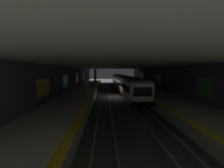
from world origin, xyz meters
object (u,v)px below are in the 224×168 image
Objects in this scene: bench_left_far at (141,82)px; person_standing_far at (141,83)px; bench_left_mid at (152,85)px; person_waiting_near at (152,85)px; bench_right_mid at (71,89)px; pillar_near at (87,83)px; person_boarding at (87,81)px; bench_right_far at (82,82)px; pillar_far at (95,78)px; bench_left_near at (164,89)px; metro_train at (122,82)px; person_walking_mid at (152,89)px; bench_right_near at (59,95)px; trash_bin at (181,97)px.

bench_left_far is 8.96m from person_standing_far.
person_waiting_near is (-2.79, 1.01, 0.39)m from bench_left_mid.
bench_right_mid is 16.26m from person_standing_far.
pillar_near reaches higher than person_boarding.
bench_right_far is 1.00× the size of person_boarding.
pillar_far reaches higher than bench_left_near.
metro_train is at bearing -48.44° from bench_right_mid.
pillar_near is at bearing -154.65° from bench_right_mid.
bench_right_mid is at bearing 98.08° from person_waiting_near.
bench_left_mid is (-0.84, -12.88, -1.75)m from pillar_far.
bench_left_near is 16.71m from bench_left_far.
person_walking_mid is (5.50, -9.97, -1.46)m from pillar_near.
pillar_near is at bearing 144.76° from person_standing_far.
bench_left_far is at bearing -48.53° from bench_right_mid.
bench_left_near is at bearing -120.32° from pillar_far.
bench_right_near is 6.80m from bench_right_mid.
person_waiting_near is (-12.81, 1.01, 0.39)m from bench_left_far.
bench_right_mid is at bearing 113.16° from person_standing_far.
person_standing_far is at bearing -4.60° from person_walking_mid.
trash_bin is at bearing -89.16° from pillar_near.
metro_train is 23.40× the size of bench_left_far.
pillar_near is at bearing -169.49° from bench_right_far.
bench_left_near is (-11.14, -6.33, -0.45)m from metro_train.
pillar_near is 2.70× the size of person_waiting_near.
person_standing_far is 0.99× the size of person_boarding.
bench_left_mid is at bearing -73.45° from bench_right_mid.
bench_left_mid is 2.00× the size of trash_bin.
person_boarding is (5.82, 13.49, 0.01)m from person_standing_far.
metro_train reaches higher than bench_left_near.
pillar_near is 11.48m from person_walking_mid.
person_waiting_near reaches higher than bench_right_far.
metro_train is 23.40× the size of bench_right_near.
trash_bin is at bearing -157.74° from person_walking_mid.
trash_bin is at bearing -178.56° from person_waiting_near.
pillar_near is 16.32m from person_waiting_near.
person_boarding reaches higher than person_standing_far.
pillar_near and pillar_far have the same top height.
person_boarding is (15.55, 12.70, 0.11)m from person_walking_mid.
bench_right_near is at bearing 83.54° from trash_bin.
metro_train is at bearing 36.34° from person_waiting_near.
pillar_far is 5.35× the size of trash_bin.
metro_train reaches higher than person_standing_far.
person_walking_mid is at bearing 22.26° from trash_bin.
bench_right_near is at bearing 146.67° from metro_train.
pillar_far is 2.68× the size of bench_right_far.
metro_train reaches higher than bench_right_mid.
metro_train reaches higher than person_walking_mid.
bench_left_mid is at bearing -114.57° from person_boarding.
pillar_far is 2.68× the size of bench_right_near.
bench_right_near is 1.11× the size of person_walking_mid.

